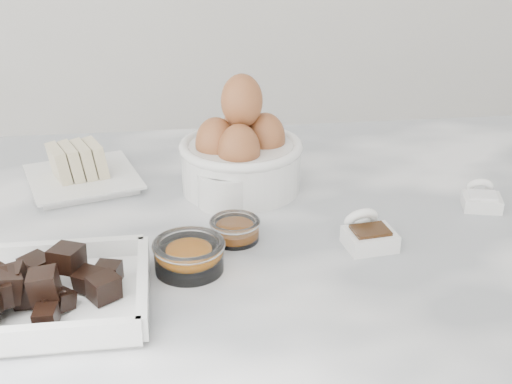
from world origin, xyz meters
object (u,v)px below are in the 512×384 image
egg_bowl (241,153)px  zest_bowl (189,254)px  honey_bowl (235,229)px  chocolate_dish (36,288)px  butter_plate (80,170)px  sugar_ramekin (227,186)px  salt_spoon (481,198)px  vanilla_spoon (368,234)px

egg_bowl → zest_bowl: bearing=-110.8°
zest_bowl → honey_bowl: bearing=48.0°
egg_bowl → chocolate_dish: bearing=-131.4°
butter_plate → sugar_ramekin: (0.21, -0.09, 0.00)m
egg_bowl → salt_spoon: bearing=-17.5°
chocolate_dish → vanilla_spoon: chocolate_dish is taller
chocolate_dish → butter_plate: butter_plate is taller
salt_spoon → vanilla_spoon: bearing=-155.1°
sugar_ramekin → egg_bowl: egg_bowl is taller
sugar_ramekin → egg_bowl: size_ratio=0.46×
egg_bowl → zest_bowl: (-0.09, -0.23, -0.04)m
butter_plate → vanilla_spoon: (0.38, -0.23, -0.01)m
honey_bowl → butter_plate: bearing=136.8°
honey_bowl → salt_spoon: 0.36m
chocolate_dish → sugar_ramekin: chocolate_dish is taller
honey_bowl → salt_spoon: bearing=8.6°
zest_bowl → vanilla_spoon: vanilla_spoon is taller
egg_bowl → honey_bowl: (-0.02, -0.16, -0.04)m
sugar_ramekin → honey_bowl: (0.00, -0.11, -0.01)m
honey_bowl → vanilla_spoon: vanilla_spoon is taller
chocolate_dish → honey_bowl: (0.23, 0.13, -0.01)m
egg_bowl → zest_bowl: 0.24m
vanilla_spoon → salt_spoon: size_ratio=1.12×
egg_bowl → honey_bowl: bearing=-98.9°
chocolate_dish → sugar_ramekin: size_ratio=2.88×
sugar_ramekin → egg_bowl: bearing=62.8°
sugar_ramekin → egg_bowl: (0.03, 0.05, 0.03)m
butter_plate → sugar_ramekin: bearing=-23.8°
sugar_ramekin → salt_spoon: 0.36m
honey_bowl → vanilla_spoon: 0.17m
zest_bowl → butter_plate: bearing=119.6°
egg_bowl → honey_bowl: 0.16m
chocolate_dish → honey_bowl: 0.26m
egg_bowl → vanilla_spoon: (0.14, -0.19, -0.04)m
chocolate_dish → butter_plate: 0.33m
salt_spoon → zest_bowl: bearing=-163.7°
salt_spoon → honey_bowl: bearing=-171.4°
butter_plate → vanilla_spoon: butter_plate is taller
butter_plate → egg_bowl: egg_bowl is taller
chocolate_dish → butter_plate: bearing=87.6°
egg_bowl → zest_bowl: egg_bowl is taller
egg_bowl → vanilla_spoon: 0.24m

